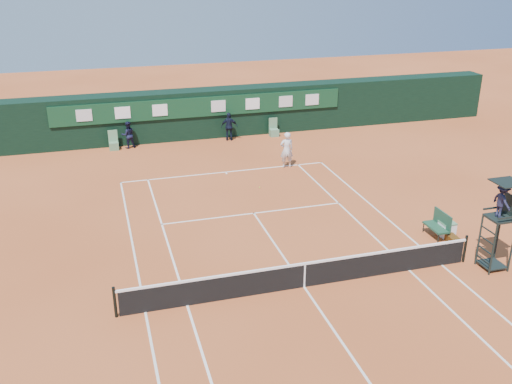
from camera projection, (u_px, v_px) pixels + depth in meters
ground at (304, 287)px, 19.88m from camera, size 90.00×90.00×0.00m
court_lines at (304, 287)px, 19.87m from camera, size 11.05×23.85×0.01m
tennis_net at (304, 274)px, 19.68m from camera, size 12.90×0.10×1.10m
back_wall at (200, 113)px, 35.92m from camera, size 40.00×1.65×3.00m
linesman_chair_left at (114, 144)px, 33.85m from camera, size 0.55×0.50×1.15m
linesman_chair_right at (274, 131)px, 36.42m from camera, size 0.55×0.50×1.15m
umpire_chair at (502, 207)px, 20.16m from camera, size 0.96×0.95×3.42m
player_bench at (439, 224)px, 23.20m from camera, size 0.56×1.20×1.10m
tennis_bag at (453, 240)px, 22.85m from camera, size 0.42×0.84×0.30m
cooler at (447, 229)px, 23.36m from camera, size 0.57×0.57×0.65m
tennis_ball at (260, 187)px, 28.32m from camera, size 0.07×0.07×0.07m
player at (287, 150)px, 30.76m from camera, size 0.75×0.51×1.99m
ball_kid_left at (128, 135)px, 33.95m from camera, size 0.88×0.74×1.64m
ball_kid_right at (229, 127)px, 35.33m from camera, size 1.10×0.64×1.77m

